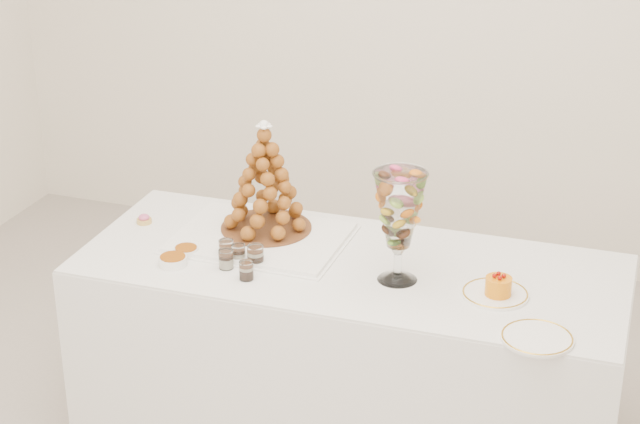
% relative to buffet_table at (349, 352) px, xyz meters
% --- Properties ---
extents(buffet_table, '(1.89, 0.78, 0.71)m').
position_rel_buffet_table_xyz_m(buffet_table, '(0.00, 0.00, 0.00)').
color(buffet_table, white).
rests_on(buffet_table, ground).
extents(lace_tray, '(0.59, 0.44, 0.02)m').
position_rel_buffet_table_xyz_m(lace_tray, '(-0.36, 0.07, 0.37)').
color(lace_tray, white).
rests_on(lace_tray, buffet_table).
extents(macaron_vase, '(0.17, 0.17, 0.38)m').
position_rel_buffet_table_xyz_m(macaron_vase, '(0.18, -0.06, 0.60)').
color(macaron_vase, white).
rests_on(macaron_vase, buffet_table).
extents(cake_plate, '(0.22, 0.22, 0.01)m').
position_rel_buffet_table_xyz_m(cake_plate, '(0.51, -0.07, 0.36)').
color(cake_plate, white).
rests_on(cake_plate, buffet_table).
extents(spare_plate, '(0.22, 0.22, 0.01)m').
position_rel_buffet_table_xyz_m(spare_plate, '(0.68, -0.30, 0.36)').
color(spare_plate, white).
rests_on(spare_plate, buffet_table).
extents(pink_tart, '(0.06, 0.06, 0.04)m').
position_rel_buffet_table_xyz_m(pink_tart, '(-0.82, 0.06, 0.37)').
color(pink_tart, tan).
rests_on(pink_tart, buffet_table).
extents(verrine_a, '(0.05, 0.05, 0.07)m').
position_rel_buffet_table_xyz_m(verrine_a, '(-0.41, -0.11, 0.39)').
color(verrine_a, white).
rests_on(verrine_a, buffet_table).
extents(verrine_b, '(0.05, 0.05, 0.06)m').
position_rel_buffet_table_xyz_m(verrine_b, '(-0.36, -0.12, 0.39)').
color(verrine_b, white).
rests_on(verrine_b, buffet_table).
extents(verrine_c, '(0.07, 0.07, 0.08)m').
position_rel_buffet_table_xyz_m(verrine_c, '(-0.30, -0.13, 0.39)').
color(verrine_c, white).
rests_on(verrine_c, buffet_table).
extents(verrine_d, '(0.06, 0.06, 0.07)m').
position_rel_buffet_table_xyz_m(verrine_d, '(-0.38, -0.18, 0.39)').
color(verrine_d, white).
rests_on(verrine_d, buffet_table).
extents(verrine_e, '(0.06, 0.06, 0.06)m').
position_rel_buffet_table_xyz_m(verrine_e, '(-0.29, -0.23, 0.39)').
color(verrine_e, white).
rests_on(verrine_e, buffet_table).
extents(ramekin_back, '(0.09, 0.09, 0.03)m').
position_rel_buffet_table_xyz_m(ramekin_back, '(-0.56, -0.13, 0.37)').
color(ramekin_back, white).
rests_on(ramekin_back, buffet_table).
extents(ramekin_front, '(0.10, 0.10, 0.03)m').
position_rel_buffet_table_xyz_m(ramekin_front, '(-0.56, -0.21, 0.37)').
color(ramekin_front, white).
rests_on(ramekin_front, buffet_table).
extents(croquembouche, '(0.33, 0.33, 0.41)m').
position_rel_buffet_table_xyz_m(croquembouche, '(-0.36, 0.13, 0.58)').
color(croquembouche, brown).
rests_on(croquembouche, lace_tray).
extents(mousse_cake, '(0.09, 0.09, 0.07)m').
position_rel_buffet_table_xyz_m(mousse_cake, '(0.52, -0.08, 0.40)').
color(mousse_cake, orange).
rests_on(mousse_cake, cake_plate).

